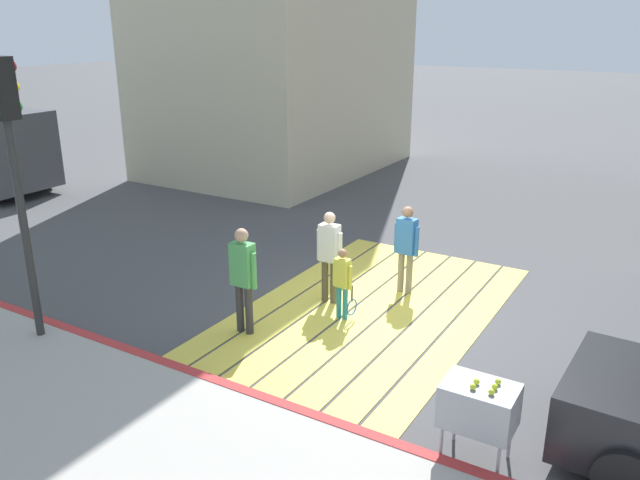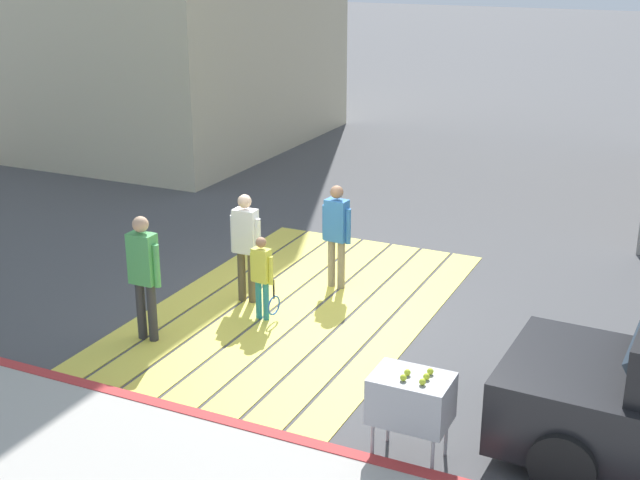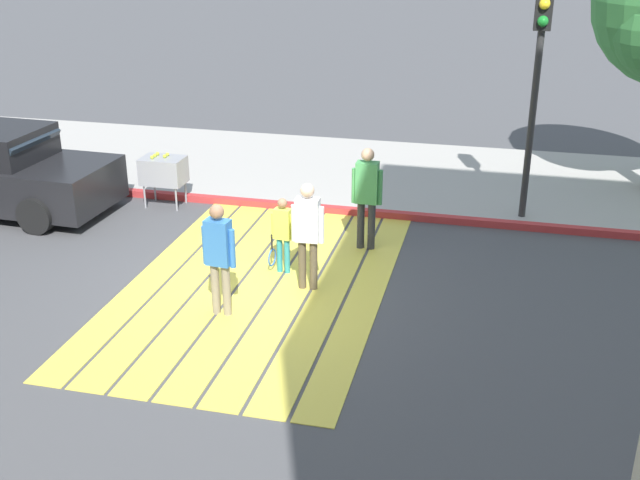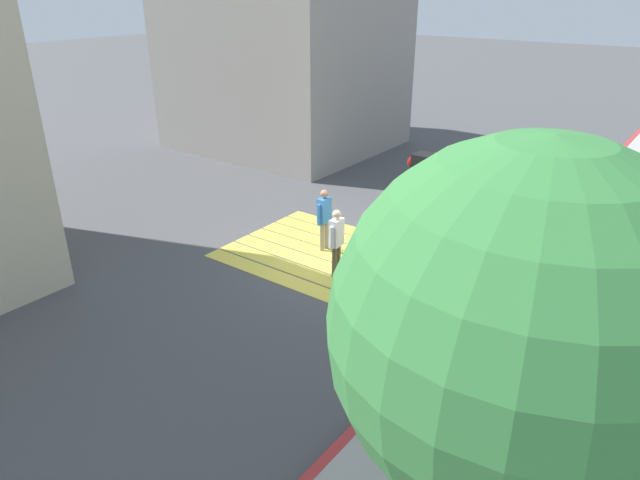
% 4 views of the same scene
% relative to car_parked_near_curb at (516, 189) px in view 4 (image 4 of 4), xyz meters
% --- Properties ---
extents(ground_plane, '(120.00, 120.00, 0.00)m').
position_rel_car_parked_near_curb_xyz_m(ground_plane, '(2.00, 5.70, -0.73)').
color(ground_plane, '#4C4C4F').
extents(crosswalk_stripes, '(6.40, 3.80, 0.01)m').
position_rel_car_parked_near_curb_xyz_m(crosswalk_stripes, '(2.00, 5.70, -0.73)').
color(crosswalk_stripes, '#EAD64C').
rests_on(crosswalk_stripes, ground).
extents(sidewalk_west, '(4.80, 40.00, 0.12)m').
position_rel_car_parked_near_curb_xyz_m(sidewalk_west, '(-3.60, 5.70, -0.67)').
color(sidewalk_west, '#ADA8A0').
rests_on(sidewalk_west, ground).
extents(curb_painted, '(0.16, 40.00, 0.13)m').
position_rel_car_parked_near_curb_xyz_m(curb_painted, '(-1.25, 5.70, -0.67)').
color(curb_painted, '#BC3333').
rests_on(curb_painted, ground).
extents(building_far_south, '(8.00, 7.04, 9.68)m').
position_rel_car_parked_near_curb_xyz_m(building_far_south, '(10.50, -2.03, 4.11)').
color(building_far_south, gray).
rests_on(building_far_south, ground).
extents(car_parked_near_curb, '(2.12, 4.37, 1.57)m').
position_rel_car_parked_near_curb_xyz_m(car_parked_near_curb, '(0.00, 0.00, 0.00)').
color(car_parked_near_curb, black).
rests_on(car_parked_near_curb, ground).
extents(traffic_light_corner, '(0.39, 0.28, 4.24)m').
position_rel_car_parked_near_curb_xyz_m(traffic_light_corner, '(-1.58, 9.55, 2.30)').
color(traffic_light_corner, '#2D2D2D').
rests_on(traffic_light_corner, ground).
extents(street_tree, '(3.20, 3.20, 5.32)m').
position_rel_car_parked_near_curb_xyz_m(street_tree, '(-3.68, 11.99, 2.90)').
color(street_tree, brown).
rests_on(street_tree, ground).
extents(tennis_ball_cart, '(0.56, 0.80, 1.02)m').
position_rel_car_parked_near_curb_xyz_m(tennis_ball_cart, '(-0.90, 2.92, -0.04)').
color(tennis_ball_cart, '#99999E').
rests_on(tennis_ball_cart, ground).
extents(pedestrian_adult_lead, '(0.22, 0.48, 1.65)m').
position_rel_car_parked_near_curb_xyz_m(pedestrian_adult_lead, '(1.94, 6.47, 0.23)').
color(pedestrian_adult_lead, brown).
rests_on(pedestrian_adult_lead, ground).
extents(pedestrian_adult_trailing, '(0.24, 0.48, 1.63)m').
position_rel_car_parked_near_curb_xyz_m(pedestrian_adult_trailing, '(3.00, 5.50, 0.21)').
color(pedestrian_adult_trailing, gray).
rests_on(pedestrian_adult_trailing, ground).
extents(pedestrian_adult_side, '(0.22, 0.51, 1.73)m').
position_rel_car_parked_near_curb_xyz_m(pedestrian_adult_side, '(0.25, 7.02, 0.28)').
color(pedestrian_adult_side, '#333338').
rests_on(pedestrian_adult_side, ground).
extents(pedestrian_child_with_racket, '(0.28, 0.39, 1.23)m').
position_rel_car_parked_near_curb_xyz_m(pedestrian_child_with_racket, '(1.48, 5.94, -0.05)').
color(pedestrian_child_with_racket, teal).
rests_on(pedestrian_child_with_racket, ground).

